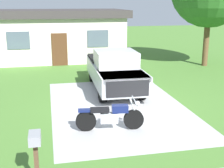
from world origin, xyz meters
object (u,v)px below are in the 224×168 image
at_px(neighbor_house, 58,34).
at_px(mailbox, 35,145).
at_px(motorcycle, 110,116).
at_px(pickup_truck, 114,69).

bearing_deg(neighbor_house, mailbox, -93.98).
relative_size(motorcycle, neighbor_house, 0.23).
relative_size(motorcycle, mailbox, 1.75).
bearing_deg(mailbox, motorcycle, 49.97).
distance_m(motorcycle, mailbox, 3.53).
distance_m(pickup_truck, neighbor_house, 9.01).
bearing_deg(neighbor_house, motorcycle, -85.20).
height_order(motorcycle, pickup_truck, pickup_truck).
height_order(pickup_truck, neighbor_house, neighbor_house).
distance_m(mailbox, neighbor_house, 16.15).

